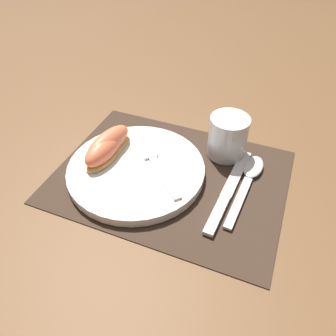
{
  "coord_description": "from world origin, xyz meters",
  "views": [
    {
      "loc": [
        0.15,
        -0.39,
        0.41
      ],
      "look_at": [
        -0.0,
        -0.0,
        0.02
      ],
      "focal_mm": 35.0,
      "sensor_mm": 36.0,
      "label": 1
    }
  ],
  "objects_px": {
    "citrus_wedge_0": "(109,144)",
    "spoon": "(250,175)",
    "citrus_wedge_1": "(103,151)",
    "plate": "(136,170)",
    "knife": "(228,191)",
    "fork": "(153,160)",
    "juice_glass": "(227,139)"
  },
  "relations": [
    {
      "from": "juice_glass",
      "to": "citrus_wedge_0",
      "type": "distance_m",
      "value": 0.22
    },
    {
      "from": "knife",
      "to": "spoon",
      "type": "height_order",
      "value": "spoon"
    },
    {
      "from": "citrus_wedge_1",
      "to": "citrus_wedge_0",
      "type": "bearing_deg",
      "value": 90.36
    },
    {
      "from": "knife",
      "to": "citrus_wedge_1",
      "type": "relative_size",
      "value": 2.12
    },
    {
      "from": "knife",
      "to": "citrus_wedge_0",
      "type": "bearing_deg",
      "value": 179.2
    },
    {
      "from": "spoon",
      "to": "fork",
      "type": "height_order",
      "value": "fork"
    },
    {
      "from": "plate",
      "to": "citrus_wedge_0",
      "type": "height_order",
      "value": "citrus_wedge_0"
    },
    {
      "from": "juice_glass",
      "to": "fork",
      "type": "height_order",
      "value": "juice_glass"
    },
    {
      "from": "plate",
      "to": "fork",
      "type": "distance_m",
      "value": 0.03
    },
    {
      "from": "citrus_wedge_0",
      "to": "knife",
      "type": "bearing_deg",
      "value": -0.8
    },
    {
      "from": "fork",
      "to": "citrus_wedge_0",
      "type": "relative_size",
      "value": 1.2
    },
    {
      "from": "knife",
      "to": "spoon",
      "type": "distance_m",
      "value": 0.06
    },
    {
      "from": "plate",
      "to": "citrus_wedge_0",
      "type": "xyz_separation_m",
      "value": [
        -0.06,
        0.02,
        0.03
      ]
    },
    {
      "from": "citrus_wedge_0",
      "to": "citrus_wedge_1",
      "type": "bearing_deg",
      "value": -89.64
    },
    {
      "from": "knife",
      "to": "fork",
      "type": "relative_size",
      "value": 1.51
    },
    {
      "from": "knife",
      "to": "citrus_wedge_1",
      "type": "height_order",
      "value": "citrus_wedge_1"
    },
    {
      "from": "spoon",
      "to": "citrus_wedge_0",
      "type": "height_order",
      "value": "citrus_wedge_0"
    },
    {
      "from": "spoon",
      "to": "fork",
      "type": "xyz_separation_m",
      "value": [
        -0.17,
        -0.04,
        0.01
      ]
    },
    {
      "from": "plate",
      "to": "spoon",
      "type": "distance_m",
      "value": 0.2
    },
    {
      "from": "juice_glass",
      "to": "spoon",
      "type": "relative_size",
      "value": 0.44
    },
    {
      "from": "fork",
      "to": "citrus_wedge_1",
      "type": "relative_size",
      "value": 1.41
    },
    {
      "from": "citrus_wedge_0",
      "to": "plate",
      "type": "bearing_deg",
      "value": -16.46
    },
    {
      "from": "juice_glass",
      "to": "knife",
      "type": "relative_size",
      "value": 0.38
    },
    {
      "from": "fork",
      "to": "citrus_wedge_1",
      "type": "distance_m",
      "value": 0.09
    },
    {
      "from": "spoon",
      "to": "fork",
      "type": "bearing_deg",
      "value": -166.26
    },
    {
      "from": "knife",
      "to": "fork",
      "type": "xyz_separation_m",
      "value": [
        -0.14,
        0.01,
        0.02
      ]
    },
    {
      "from": "knife",
      "to": "plate",
      "type": "bearing_deg",
      "value": -174.65
    },
    {
      "from": "fork",
      "to": "citrus_wedge_0",
      "type": "height_order",
      "value": "citrus_wedge_0"
    },
    {
      "from": "spoon",
      "to": "citrus_wedge_0",
      "type": "relative_size",
      "value": 1.57
    },
    {
      "from": "juice_glass",
      "to": "citrus_wedge_1",
      "type": "xyz_separation_m",
      "value": [
        -0.2,
        -0.11,
        -0.0
      ]
    },
    {
      "from": "citrus_wedge_0",
      "to": "spoon",
      "type": "bearing_deg",
      "value": 10.24
    },
    {
      "from": "juice_glass",
      "to": "citrus_wedge_0",
      "type": "height_order",
      "value": "juice_glass"
    }
  ]
}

